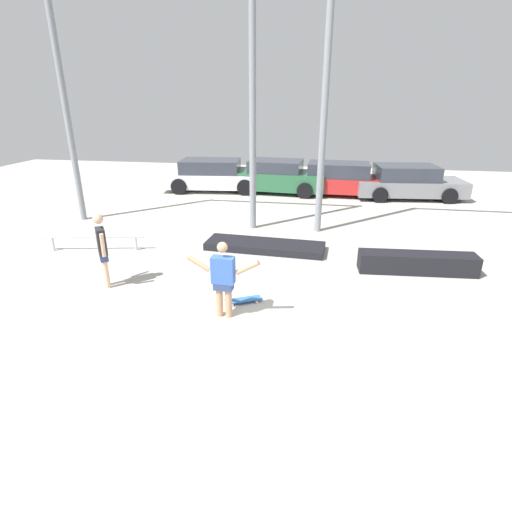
% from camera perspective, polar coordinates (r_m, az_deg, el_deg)
% --- Properties ---
extents(ground_plane, '(36.00, 36.00, 0.00)m').
position_cam_1_polar(ground_plane, '(7.56, -0.11, -9.16)').
color(ground_plane, '#B2ADA3').
extents(skateboarder, '(1.38, 0.23, 1.50)m').
position_cam_1_polar(skateboarder, '(7.34, -4.70, -3.02)').
color(skateboarder, tan).
rests_on(skateboarder, ground_plane).
extents(skateboard, '(0.76, 0.52, 0.08)m').
position_cam_1_polar(skateboard, '(8.13, -1.82, -6.28)').
color(skateboard, '#2D66B2').
rests_on(skateboard, ground_plane).
extents(grind_box, '(2.73, 0.71, 0.47)m').
position_cam_1_polar(grind_box, '(10.17, 22.01, -0.92)').
color(grind_box, black).
rests_on(grind_box, ground_plane).
extents(manual_pad, '(3.27, 1.17, 0.20)m').
position_cam_1_polar(manual_pad, '(10.91, 1.27, 1.44)').
color(manual_pad, black).
rests_on(manual_pad, ground_plane).
extents(grind_rail, '(2.68, 0.57, 0.41)m').
position_cam_1_polar(grind_rail, '(11.61, -22.16, 2.28)').
color(grind_rail, '#B7BABF').
rests_on(grind_rail, ground_plane).
extents(canopy_support_left, '(6.07, 0.20, 6.66)m').
position_cam_1_polar(canopy_support_left, '(13.02, -14.35, 21.86)').
color(canopy_support_left, gray).
rests_on(canopy_support_left, ground_plane).
extents(canopy_support_right, '(6.07, 0.20, 6.66)m').
position_cam_1_polar(canopy_support_right, '(12.34, 24.60, 20.71)').
color(canopy_support_right, gray).
rests_on(canopy_support_right, ground_plane).
extents(parked_car_white, '(4.72, 2.37, 1.34)m').
position_cam_1_polar(parked_car_white, '(18.09, -6.06, 11.36)').
color(parked_car_white, white).
rests_on(parked_car_white, ground_plane).
extents(parked_car_green, '(4.10, 2.17, 1.38)m').
position_cam_1_polar(parked_car_green, '(17.61, 3.21, 11.22)').
color(parked_car_green, '#28603D').
rests_on(parked_car_green, ground_plane).
extents(parked_car_red, '(4.58, 1.96, 1.35)m').
position_cam_1_polar(parked_car_red, '(17.47, 12.04, 10.63)').
color(parked_car_red, red).
rests_on(parked_car_red, ground_plane).
extents(parked_car_grey, '(4.44, 2.32, 1.32)m').
position_cam_1_polar(parked_car_grey, '(17.72, 20.86, 9.80)').
color(parked_car_grey, slate).
rests_on(parked_car_grey, ground_plane).
extents(bystander, '(0.43, 0.57, 1.65)m').
position_cam_1_polar(bystander, '(9.07, -21.12, 1.25)').
color(bystander, '#DBAD89').
rests_on(bystander, ground_plane).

